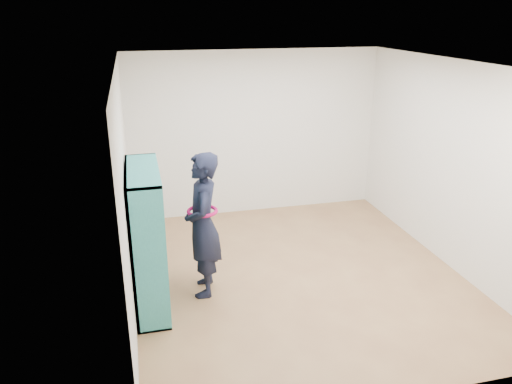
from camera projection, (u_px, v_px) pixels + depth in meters
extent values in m
plane|color=brown|center=(297.00, 274.00, 6.31)|extent=(4.50, 4.50, 0.00)
plane|color=white|center=(304.00, 64.00, 5.42)|extent=(4.50, 4.50, 0.00)
cube|color=silver|center=(126.00, 191.00, 5.42)|extent=(0.02, 4.50, 2.60)
cube|color=silver|center=(450.00, 165.00, 6.32)|extent=(0.02, 4.50, 2.60)
cube|color=silver|center=(255.00, 134.00, 7.92)|extent=(4.00, 0.02, 2.60)
cube|color=silver|center=(395.00, 267.00, 3.82)|extent=(4.00, 0.02, 2.60)
cube|color=teal|center=(150.00, 264.00, 4.92)|extent=(0.35, 0.02, 1.60)
cube|color=teal|center=(145.00, 218.00, 5.99)|extent=(0.35, 0.02, 1.60)
cube|color=teal|center=(152.00, 301.00, 5.72)|extent=(0.35, 1.20, 0.02)
cube|color=teal|center=(142.00, 170.00, 5.18)|extent=(0.35, 1.20, 0.02)
cube|color=teal|center=(132.00, 240.00, 5.42)|extent=(0.02, 1.20, 1.60)
cube|color=teal|center=(148.00, 246.00, 5.28)|extent=(0.32, 0.02, 1.55)
cube|color=teal|center=(147.00, 232.00, 5.63)|extent=(0.32, 0.02, 1.55)
cube|color=teal|center=(150.00, 270.00, 5.58)|extent=(0.32, 1.15, 0.02)
cube|color=teal|center=(147.00, 239.00, 5.45)|extent=(0.32, 1.15, 0.02)
cube|color=teal|center=(145.00, 206.00, 5.32)|extent=(0.32, 1.15, 0.02)
cube|color=beige|center=(156.00, 314.00, 5.35)|extent=(0.22, 0.14, 0.08)
cube|color=black|center=(154.00, 277.00, 5.14)|extent=(0.18, 0.16, 0.28)
cube|color=maroon|center=(151.00, 246.00, 5.01)|extent=(0.18, 0.16, 0.22)
cube|color=silver|center=(148.00, 216.00, 4.95)|extent=(0.22, 0.14, 0.06)
cube|color=navy|center=(154.00, 291.00, 5.62)|extent=(0.18, 0.16, 0.27)
cube|color=brown|center=(152.00, 262.00, 5.49)|extent=(0.18, 0.16, 0.23)
cube|color=#BFB28C|center=(149.00, 235.00, 5.44)|extent=(0.22, 0.14, 0.06)
cube|color=#26594C|center=(147.00, 195.00, 5.22)|extent=(0.18, 0.16, 0.26)
cube|color=beige|center=(153.00, 275.00, 5.97)|extent=(0.18, 0.16, 0.25)
cube|color=black|center=(150.00, 252.00, 5.92)|extent=(0.22, 0.14, 0.06)
cube|color=maroon|center=(148.00, 215.00, 5.70)|extent=(0.18, 0.16, 0.27)
cube|color=silver|center=(145.00, 182.00, 5.57)|extent=(0.18, 0.16, 0.29)
imported|color=black|center=(203.00, 225.00, 5.67)|extent=(0.49, 0.67, 1.70)
torus|color=#B10D54|center=(202.00, 211.00, 5.61)|extent=(0.40, 0.40, 0.04)
cube|color=silver|center=(189.00, 214.00, 5.69)|extent=(0.01, 0.10, 0.12)
cube|color=black|center=(189.00, 214.00, 5.69)|extent=(0.01, 0.09, 0.12)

